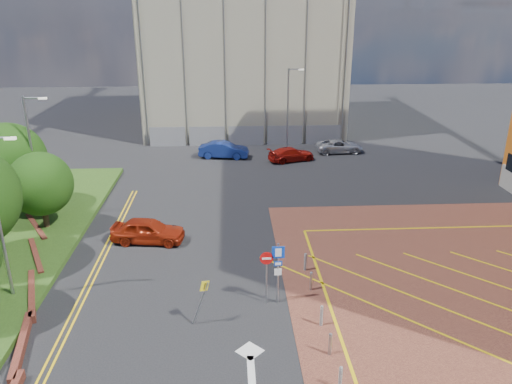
{
  "coord_description": "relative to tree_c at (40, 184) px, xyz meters",
  "views": [
    {
      "loc": [
        -1.68,
        -19.82,
        13.68
      ],
      "look_at": [
        -0.4,
        3.76,
        4.75
      ],
      "focal_mm": 35.0,
      "sensor_mm": 36.0,
      "label": 1
    }
  ],
  "objects": [
    {
      "name": "lamp_back",
      "position": [
        17.58,
        18.0,
        1.17
      ],
      "size": [
        1.53,
        0.16,
        8.0
      ],
      "color": "#9EA0A8",
      "rests_on": "ground"
    },
    {
      "name": "construction_fence",
      "position": [
        14.5,
        20.0,
        -2.19
      ],
      "size": [
        21.6,
        0.06,
        2.0
      ],
      "primitive_type": "cube",
      "color": "gray",
      "rests_on": "ground"
    },
    {
      "name": "construction_building",
      "position": [
        13.5,
        30.0,
        7.81
      ],
      "size": [
        21.2,
        19.2,
        22.0
      ],
      "primitive_type": "cube",
      "color": "#B3AC93",
      "rests_on": "ground"
    },
    {
      "name": "warning_sign",
      "position": [
        10.45,
        -10.58,
        -1.76
      ],
      "size": [
        0.84,
        0.43,
        2.24
      ],
      "color": "#9EA0A8",
      "rests_on": "ground"
    },
    {
      "name": "car_red_back",
      "position": [
        17.49,
        14.29,
        -2.56
      ],
      "size": [
        4.68,
        3.02,
        1.26
      ],
      "primitive_type": "imported",
      "rotation": [
        0.0,
        0.0,
        1.88
      ],
      "color": "#A9150E",
      "rests_on": "ground"
    },
    {
      "name": "ground",
      "position": [
        13.5,
        -10.0,
        -3.19
      ],
      "size": [
        140.0,
        140.0,
        0.0
      ],
      "primitive_type": "plane",
      "color": "black",
      "rests_on": "ground"
    },
    {
      "name": "tree_d",
      "position": [
        -3.0,
        3.0,
        0.68
      ],
      "size": [
        5.0,
        5.0,
        6.08
      ],
      "color": "#3D2B1C",
      "rests_on": "grass_bed"
    },
    {
      "name": "retaining_wall",
      "position": [
        1.7,
        -8.0,
        -2.99
      ],
      "size": [
        6.06,
        20.33,
        0.4
      ],
      "color": "brown",
      "rests_on": "ground"
    },
    {
      "name": "sign_cluster",
      "position": [
        13.8,
        -9.02,
        -1.24
      ],
      "size": [
        1.17,
        0.12,
        3.2
      ],
      "color": "#9EA0A8",
      "rests_on": "ground"
    },
    {
      "name": "tree_c",
      "position": [
        0.0,
        0.0,
        0.0
      ],
      "size": [
        4.0,
        4.0,
        4.9
      ],
      "color": "#3D2B1C",
      "rests_on": "grass_bed"
    },
    {
      "name": "car_silver_back",
      "position": [
        22.51,
        16.81,
        -2.56
      ],
      "size": [
        4.66,
        2.33,
        1.27
      ],
      "primitive_type": "imported",
      "rotation": [
        0.0,
        0.0,
        1.62
      ],
      "color": "#BBBCC3",
      "rests_on": "ground"
    },
    {
      "name": "car_blue_back",
      "position": [
        11.25,
        15.65,
        -2.43
      ],
      "size": [
        4.83,
        2.27,
        1.53
      ],
      "primitive_type": "imported",
      "rotation": [
        0.0,
        0.0,
        1.43
      ],
      "color": "navy",
      "rests_on": "ground"
    },
    {
      "name": "bollard_row",
      "position": [
        15.8,
        -11.67,
        -2.72
      ],
      "size": [
        0.14,
        11.14,
        0.9
      ],
      "color": "#9EA0A8",
      "rests_on": "forecourt"
    },
    {
      "name": "car_red_left",
      "position": [
        6.74,
        -1.97,
        -2.44
      ],
      "size": [
        4.62,
        2.33,
        1.51
      ],
      "primitive_type": "imported",
      "rotation": [
        0.0,
        0.0,
        1.44
      ],
      "color": "#98220D",
      "rests_on": "ground"
    },
    {
      "name": "lamp_left_far",
      "position": [
        -0.92,
        2.0,
        1.47
      ],
      "size": [
        1.53,
        0.16,
        8.0
      ],
      "color": "#9EA0A8",
      "rests_on": "grass_bed"
    }
  ]
}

